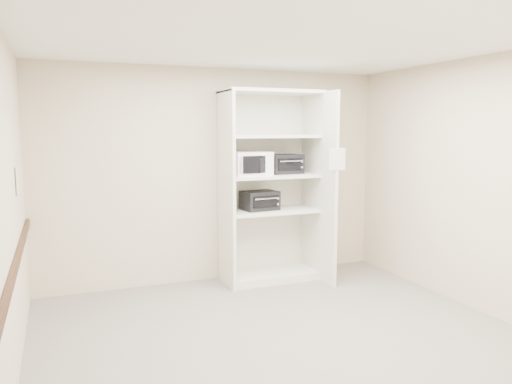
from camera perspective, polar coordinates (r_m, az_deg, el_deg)
name	(u,v)px	position (r m, az deg, el deg)	size (l,w,h in m)	color
floor	(282,336)	(4.90, 2.98, -16.09)	(4.50, 4.00, 0.01)	slate
ceiling	(284,42)	(4.57, 3.21, 16.79)	(4.50, 4.00, 0.01)	white
wall_back	(217,175)	(6.40, -4.50, 1.90)	(4.50, 0.02, 2.70)	beige
wall_front	(439,239)	(2.88, 20.20, -5.01)	(4.50, 0.02, 2.70)	beige
wall_left	(8,209)	(4.14, -26.46, -1.73)	(0.02, 4.00, 2.70)	beige
wall_right	(472,184)	(5.85, 23.48, 0.84)	(0.02, 4.00, 2.70)	beige
shelving_unit	(274,193)	(6.38, 2.04, -0.08)	(1.24, 0.92, 2.42)	beige
microwave	(249,164)	(6.16, -0.77, 3.27)	(0.49, 0.37, 0.29)	white
toaster_oven_upper	(284,164)	(6.44, 3.20, 3.22)	(0.43, 0.32, 0.25)	black
toaster_oven_lower	(260,200)	(6.33, 0.41, -0.96)	(0.43, 0.33, 0.24)	black
paper_sign	(337,159)	(6.04, 9.28, 3.73)	(0.20, 0.01, 0.26)	white
chair_rail	(15,267)	(4.22, -25.82, -7.76)	(0.04, 3.98, 0.08)	black
wall_poster	(17,181)	(4.99, -25.64, 1.14)	(0.01, 0.18, 0.26)	silver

